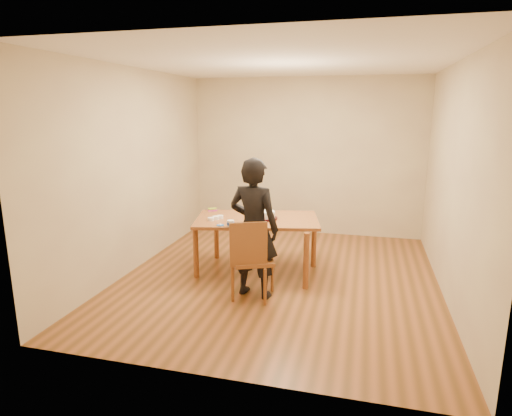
% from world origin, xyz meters
% --- Properties ---
extents(room_shell, '(4.00, 4.50, 2.70)m').
position_xyz_m(room_shell, '(0.00, 0.34, 1.35)').
color(room_shell, brown).
rests_on(room_shell, ground).
extents(dining_table, '(1.76, 1.26, 0.04)m').
position_xyz_m(dining_table, '(-0.33, 0.13, 0.73)').
color(dining_table, brown).
rests_on(dining_table, floor).
extents(dining_chair, '(0.58, 0.58, 0.04)m').
position_xyz_m(dining_chair, '(-0.18, -0.65, 0.45)').
color(dining_chair, brown).
rests_on(dining_chair, floor).
extents(cake_plate, '(0.29, 0.29, 0.02)m').
position_xyz_m(cake_plate, '(-0.20, 0.11, 0.76)').
color(cake_plate, red).
rests_on(cake_plate, dining_table).
extents(cake, '(0.23, 0.23, 0.07)m').
position_xyz_m(cake, '(-0.20, 0.11, 0.81)').
color(cake, white).
rests_on(cake, cake_plate).
extents(frosting_dome, '(0.23, 0.23, 0.03)m').
position_xyz_m(frosting_dome, '(-0.20, 0.11, 0.86)').
color(frosting_dome, white).
rests_on(frosting_dome, cake).
extents(frosting_tub, '(0.09, 0.09, 0.08)m').
position_xyz_m(frosting_tub, '(-0.55, -0.35, 0.79)').
color(frosting_tub, white).
rests_on(frosting_tub, dining_table).
extents(frosting_lid, '(0.09, 0.09, 0.01)m').
position_xyz_m(frosting_lid, '(-0.68, -0.34, 0.75)').
color(frosting_lid, '#1B53B1').
rests_on(frosting_lid, dining_table).
extents(frosting_dollop, '(0.04, 0.04, 0.02)m').
position_xyz_m(frosting_dollop, '(-0.68, -0.34, 0.77)').
color(frosting_dollop, white).
rests_on(frosting_dollop, frosting_lid).
extents(ramekin_green, '(0.09, 0.09, 0.04)m').
position_xyz_m(ramekin_green, '(-0.84, -0.07, 0.77)').
color(ramekin_green, white).
rests_on(ramekin_green, dining_table).
extents(ramekin_yellow, '(0.09, 0.09, 0.04)m').
position_xyz_m(ramekin_yellow, '(-0.80, -0.01, 0.77)').
color(ramekin_yellow, white).
rests_on(ramekin_yellow, dining_table).
extents(ramekin_multi, '(0.08, 0.08, 0.04)m').
position_xyz_m(ramekin_multi, '(-0.88, -0.14, 0.77)').
color(ramekin_multi, white).
rests_on(ramekin_multi, dining_table).
extents(candy_box_pink, '(0.14, 0.11, 0.02)m').
position_xyz_m(candy_box_pink, '(-1.05, 0.38, 0.76)').
color(candy_box_pink, '#D33183').
rests_on(candy_box_pink, dining_table).
extents(candy_box_green, '(0.13, 0.11, 0.02)m').
position_xyz_m(candy_box_green, '(-1.05, 0.39, 0.78)').
color(candy_box_green, green).
rests_on(candy_box_green, candy_box_pink).
extents(spatula, '(0.17, 0.02, 0.01)m').
position_xyz_m(spatula, '(-0.52, -0.27, 0.75)').
color(spatula, black).
rests_on(spatula, dining_table).
extents(person, '(0.66, 0.50, 1.64)m').
position_xyz_m(person, '(-0.18, -0.60, 0.82)').
color(person, black).
rests_on(person, floor).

